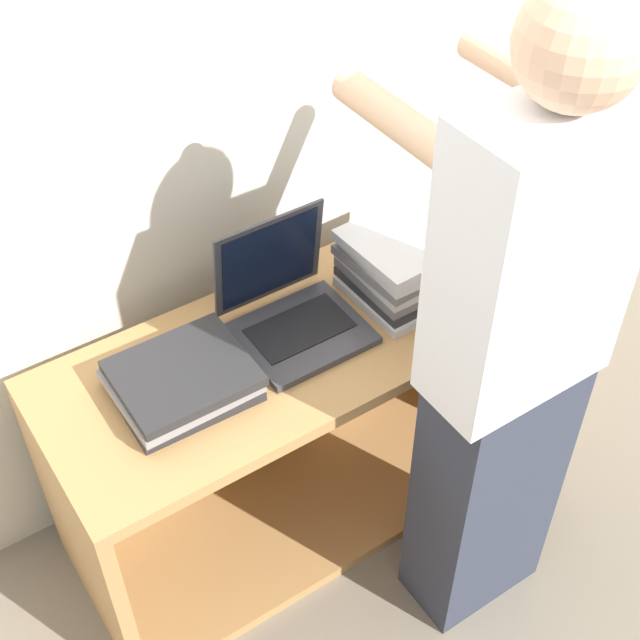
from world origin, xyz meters
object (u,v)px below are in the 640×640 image
at_px(laptop_stack_left, 182,381).
at_px(laptop_stack_right, 410,260).
at_px(person, 510,361).
at_px(laptop_open, 291,309).

relative_size(laptop_stack_left, laptop_stack_right, 0.97).
height_order(laptop_stack_right, person, person).
distance_m(laptop_open, laptop_stack_left, 0.34).
distance_m(laptop_stack_right, person, 0.48).
height_order(laptop_open, laptop_stack_right, laptop_open).
bearing_deg(person, laptop_open, 115.51).
height_order(laptop_open, person, person).
bearing_deg(person, laptop_stack_right, 78.55).
distance_m(laptop_open, laptop_stack_right, 0.34).
xyz_separation_m(laptop_open, laptop_stack_left, (-0.33, -0.05, -0.02)).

